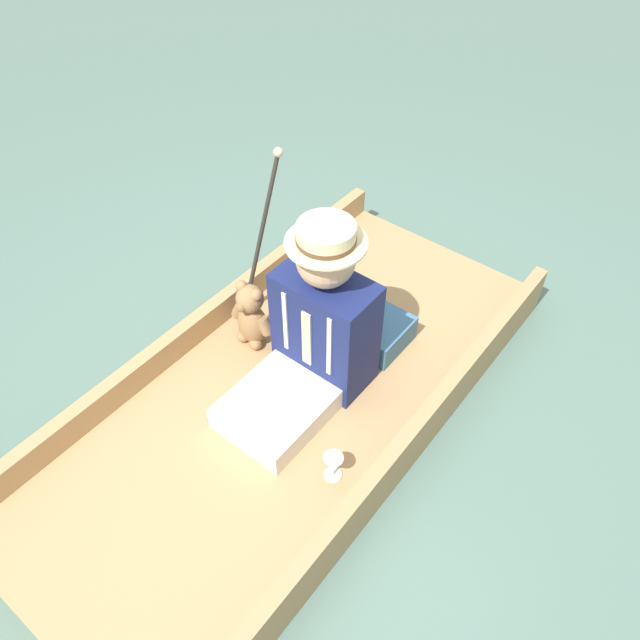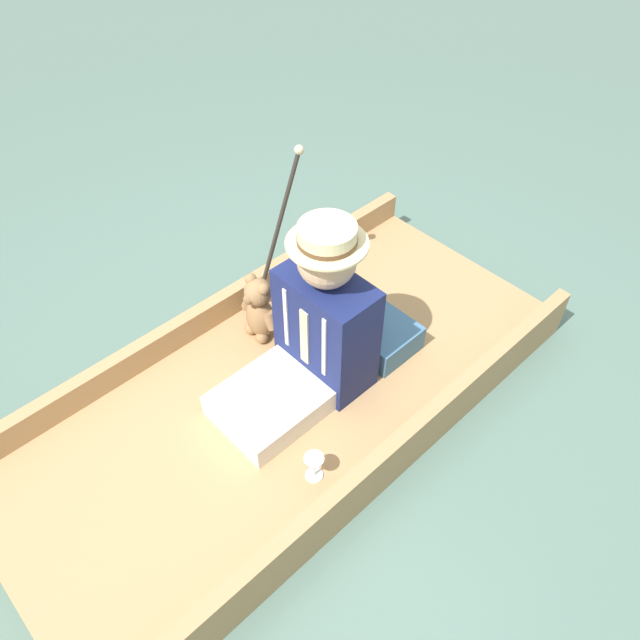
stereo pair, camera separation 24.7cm
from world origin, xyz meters
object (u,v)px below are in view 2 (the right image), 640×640
object	(u,v)px
seated_person	(315,330)
wine_glass	(314,463)
walking_cane	(281,218)
teddy_bear	(259,310)

from	to	relation	value
seated_person	wine_glass	size ratio (longest dim) A/B	6.45
wine_glass	walking_cane	size ratio (longest dim) A/B	0.16
wine_glass	walking_cane	distance (m)	1.10
seated_person	teddy_bear	distance (m)	0.39
seated_person	wine_glass	distance (m)	0.52
walking_cane	wine_glass	bearing A→B (deg)	144.94
seated_person	walking_cane	xyz separation A→B (m)	(0.51, -0.27, 0.14)
seated_person	teddy_bear	world-z (taller)	seated_person
wine_glass	walking_cane	world-z (taller)	walking_cane
seated_person	wine_glass	world-z (taller)	seated_person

